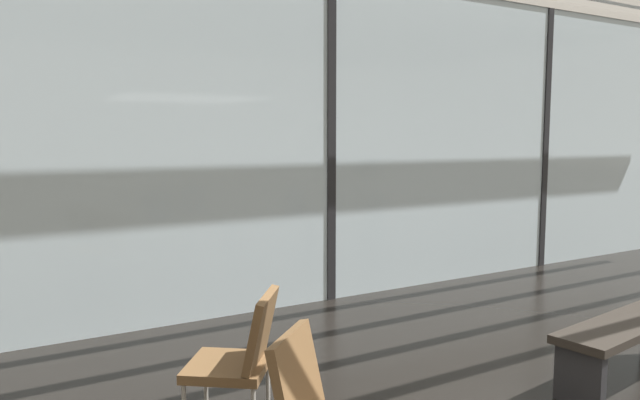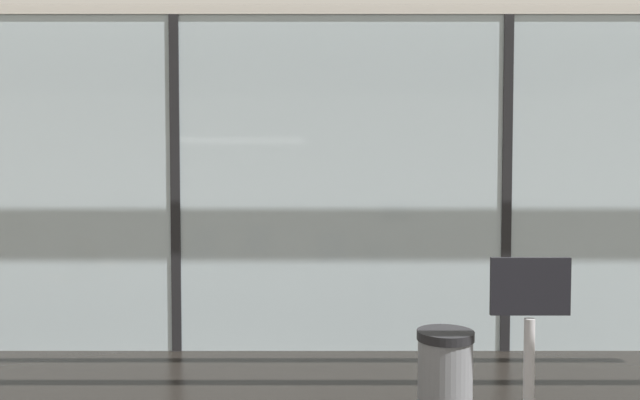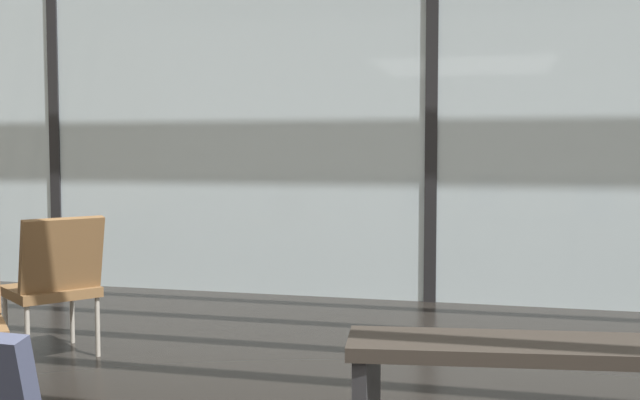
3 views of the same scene
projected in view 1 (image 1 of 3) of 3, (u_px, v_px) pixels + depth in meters
name	position (u px, v px, depth m)	size (l,w,h in m)	color
glass_curtain_wall	(329.00, 141.00, 6.53)	(14.00, 0.08, 3.55)	silver
window_mullion_1	(329.00, 141.00, 6.53)	(0.10, 0.12, 3.55)	black
window_mullion_2	(543.00, 140.00, 8.30)	(0.10, 0.12, 3.55)	black
parked_airplane	(248.00, 127.00, 11.78)	(12.58, 4.00, 4.00)	silver
lounge_chair_2	(241.00, 353.00, 3.67)	(0.71, 0.70, 0.87)	brown
waiting_bench	(627.00, 335.00, 4.39)	(1.54, 0.60, 0.47)	#28231E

